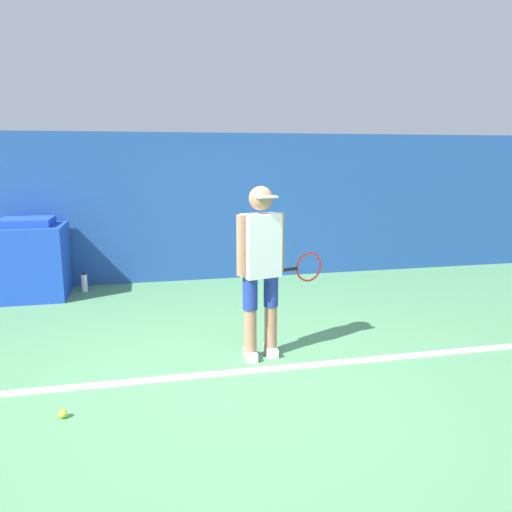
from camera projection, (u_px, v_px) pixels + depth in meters
ground_plane at (239, 386)px, 4.15m from camera, size 24.00×24.00×0.00m
back_wall at (192, 208)px, 7.54m from camera, size 24.00×0.10×2.22m
court_baseline at (233, 372)px, 4.40m from camera, size 21.60×0.10×0.01m
tennis_player at (262, 265)px, 4.60m from camera, size 0.89×0.37×1.62m
tennis_ball at (63, 414)px, 3.64m from camera, size 0.07×0.07×0.07m
covered_chair at (30, 260)px, 6.68m from camera, size 0.94×0.84×1.08m
water_bottle at (84, 283)px, 7.02m from camera, size 0.08×0.08×0.27m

